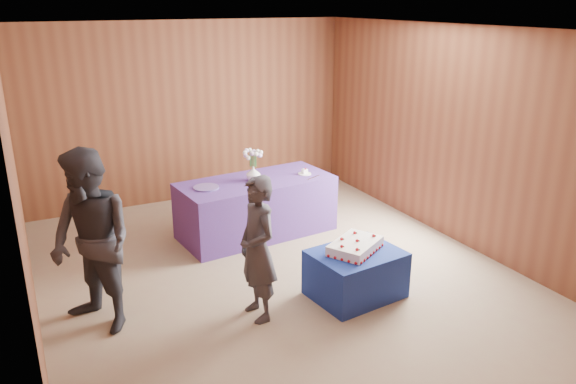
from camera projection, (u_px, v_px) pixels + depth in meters
ground at (277, 274)px, 6.41m from camera, size 6.00×6.00×0.00m
room_shell at (276, 118)px, 5.82m from camera, size 5.04×6.04×2.72m
cake_table at (356, 274)px, 5.88m from camera, size 0.98×0.80×0.50m
serving_table at (256, 207)px, 7.41m from camera, size 2.08×1.08×0.75m
sheet_cake at (355, 246)px, 5.81m from camera, size 0.72×0.66×0.14m
vase at (253, 174)px, 7.23m from camera, size 0.19×0.19×0.19m
flower_spray at (253, 154)px, 7.14m from camera, size 0.26×0.26×0.20m
platter at (206, 188)px, 6.96m from camera, size 0.41×0.41×0.02m
plate at (305, 174)px, 7.53m from camera, size 0.22×0.22×0.01m
cake_slice at (305, 171)px, 7.52m from camera, size 0.07×0.07×0.08m
knife at (313, 178)px, 7.38m from camera, size 0.25×0.12×0.00m
guest_left at (258, 249)px, 5.34m from camera, size 0.37×0.54×1.45m
guest_right at (92, 243)px, 5.11m from camera, size 0.99×1.07×1.75m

